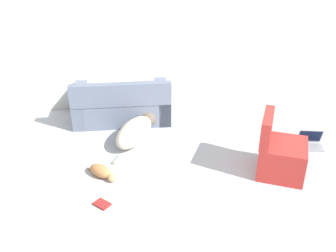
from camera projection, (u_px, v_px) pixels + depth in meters
ground_plane at (224, 237)px, 3.95m from camera, size 20.00×20.00×0.00m
wall_back at (164, 37)px, 6.62m from camera, size 7.82×0.06×2.46m
couch at (122, 105)px, 6.38m from camera, size 1.67×1.04×0.78m
dog at (137, 129)px, 5.79m from camera, size 0.91×1.32×0.33m
cat at (102, 172)px, 4.91m from camera, size 0.40×0.45×0.15m
laptop_open at (310, 141)px, 5.65m from camera, size 0.43×0.40×0.24m
book_red at (102, 204)px, 4.42m from camera, size 0.23×0.23×0.02m
side_chair at (280, 154)px, 4.90m from camera, size 0.82×0.83×0.83m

